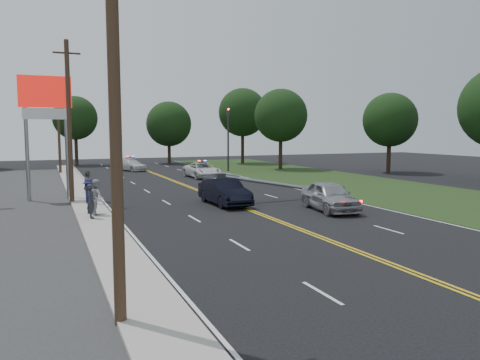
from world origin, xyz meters
name	(u,v)px	position (x,y,z in m)	size (l,w,h in m)	color
ground	(296,228)	(0.00, 0.00, 0.00)	(120.00, 120.00, 0.00)	black
sidewalk	(88,206)	(-8.40, 10.00, 0.06)	(1.80, 70.00, 0.12)	#A7A096
grass_verge	(385,189)	(13.50, 10.00, 0.01)	(12.00, 80.00, 0.01)	black
centerline_yellow	(221,199)	(0.00, 10.00, 0.01)	(0.36, 80.00, 0.00)	gold
pylon_sign	(46,108)	(-10.50, 14.00, 6.00)	(3.20, 0.35, 8.00)	gray
traffic_signal	(228,134)	(8.30, 30.00, 4.21)	(0.28, 0.41, 7.05)	#2D2D30
fallen_streetlight	(291,186)	(4.19, 8.00, 0.92)	(9.36, 0.44, 1.91)	#2D2D30
utility_pole_near	(115,105)	(-9.20, -8.00, 5.08)	(1.60, 0.28, 10.00)	#382619
utility_pole_mid	(69,121)	(-9.20, 12.00, 5.08)	(1.60, 0.28, 10.00)	#382619
utility_pole_far	(59,125)	(-9.20, 34.00, 5.08)	(1.60, 0.28, 10.00)	#382619
tree_6	(75,118)	(-6.80, 46.37, 6.18)	(5.72, 5.72, 9.06)	black
tree_7	(169,124)	(5.36, 45.05, 5.45)	(6.20, 6.20, 8.56)	black
tree_8	(243,112)	(14.80, 41.16, 7.04)	(6.65, 6.65, 10.38)	black
tree_9	(281,116)	(15.00, 30.21, 6.29)	(6.20, 6.20, 9.40)	black
tree_13	(390,120)	(23.59, 21.52, 5.67)	(5.75, 5.75, 8.56)	black
crashed_sedan	(224,192)	(-0.62, 7.73, 0.81)	(1.71, 4.90, 1.61)	black
waiting_sedan	(330,196)	(4.14, 3.48, 0.82)	(1.95, 4.84, 1.65)	#98999F
emergency_a	(202,170)	(3.33, 24.16, 0.73)	(2.43, 5.27, 1.46)	silver
emergency_b	(131,165)	(-1.71, 34.83, 0.67)	(1.87, 4.60, 1.34)	silver
bystander_a	(91,201)	(-8.61, 5.56, 0.99)	(0.64, 0.42, 1.74)	#282930
bystander_b	(96,197)	(-8.27, 6.48, 1.06)	(0.91, 0.71, 1.88)	#AFB0B4
bystander_c	(90,196)	(-8.55, 7.06, 1.06)	(1.21, 0.70, 1.88)	#1C1B43
bystander_d	(88,187)	(-8.34, 10.81, 1.11)	(1.16, 0.48, 1.99)	#62554E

